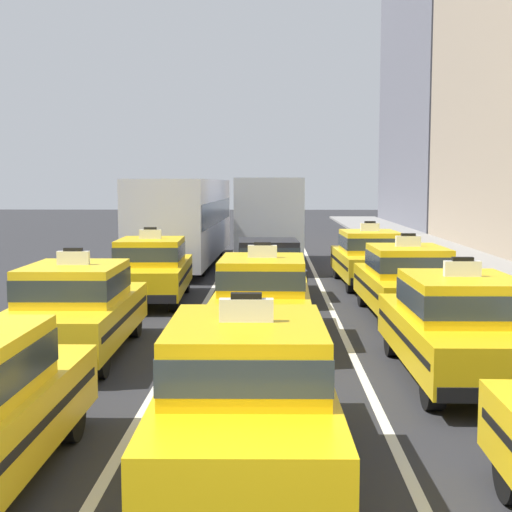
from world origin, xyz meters
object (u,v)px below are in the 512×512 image
object	(u,v)px
taxi_left_second	(76,307)
taxi_right_second	(459,325)
taxi_right_third	(406,280)
taxi_center_nearest	(247,392)
sedan_center_third	(268,267)
bus_left_fourth	(185,217)
taxi_center_second	(263,297)
taxi_right_fourth	(369,257)
taxi_left_third	(151,268)
box_truck_center_fourth	(271,219)

from	to	relation	value
taxi_left_second	taxi_right_second	bearing A→B (deg)	-12.66
taxi_left_second	taxi_right_third	world-z (taller)	same
taxi_center_nearest	taxi_right_third	xyz separation A→B (m)	(3.33, 8.91, 0.00)
sedan_center_third	taxi_right_third	bearing A→B (deg)	-41.86
taxi_left_second	taxi_right_second	world-z (taller)	same
bus_left_fourth	taxi_center_nearest	size ratio (longest dim) A/B	2.45
taxi_center_second	sedan_center_third	xyz separation A→B (m)	(0.07, 5.36, -0.03)
taxi_left_second	taxi_right_fourth	xyz separation A→B (m)	(6.41, 9.03, 0.00)
taxi_left_third	taxi_center_nearest	world-z (taller)	same
box_truck_center_fourth	taxi_left_third	bearing A→B (deg)	-111.05
taxi_center_nearest	taxi_center_second	bearing A→B (deg)	89.33
box_truck_center_fourth	taxi_right_third	world-z (taller)	box_truck_center_fourth
bus_left_fourth	taxi_right_third	distance (m)	12.49
bus_left_fourth	taxi_right_fourth	distance (m)	8.33
taxi_left_third	taxi_center_second	size ratio (longest dim) A/B	1.01
bus_left_fourth	sedan_center_third	world-z (taller)	bus_left_fourth
taxi_right_fourth	taxi_center_second	bearing A→B (deg)	-111.83
taxi_left_third	taxi_right_second	world-z (taller)	same
bus_left_fourth	taxi_center_nearest	xyz separation A→B (m)	(3.05, -19.60, -0.94)
sedan_center_third	taxi_right_third	xyz separation A→B (m)	(3.19, -2.85, 0.03)
taxi_center_second	taxi_right_second	size ratio (longest dim) A/B	1.00
taxi_right_second	box_truck_center_fourth	bearing A→B (deg)	100.90
taxi_right_fourth	taxi_left_second	bearing A→B (deg)	-125.40
taxi_right_second	taxi_right_third	world-z (taller)	same
taxi_left_second	taxi_right_third	xyz separation A→B (m)	(6.57, 3.79, 0.00)
taxi_left_second	sedan_center_third	size ratio (longest dim) A/B	1.05
taxi_left_second	taxi_center_second	xyz separation A→B (m)	(3.31, 1.28, 0.00)
taxi_left_third	bus_left_fourth	xyz separation A→B (m)	(-0.16, 8.57, 0.94)
taxi_center_second	taxi_right_third	bearing A→B (deg)	37.52
sedan_center_third	bus_left_fourth	bearing A→B (deg)	112.21
bus_left_fourth	box_truck_center_fourth	size ratio (longest dim) A/B	1.60
bus_left_fourth	sedan_center_third	distance (m)	8.52
taxi_center_second	taxi_right_third	xyz separation A→B (m)	(3.26, 2.50, 0.00)
sedan_center_third	taxi_right_second	size ratio (longest dim) A/B	0.95
taxi_center_second	taxi_right_fourth	xyz separation A→B (m)	(3.10, 7.74, 0.00)
taxi_left_third	sedan_center_third	bearing A→B (deg)	13.50
taxi_left_second	taxi_right_second	distance (m)	6.58
taxi_left_third	taxi_right_second	distance (m)	9.54
taxi_center_second	taxi_right_fourth	bearing A→B (deg)	68.17
box_truck_center_fourth	sedan_center_third	bearing A→B (deg)	-90.52
taxi_right_third	box_truck_center_fourth	bearing A→B (deg)	107.00
sedan_center_third	box_truck_center_fourth	distance (m)	7.41
taxi_center_second	taxi_right_second	distance (m)	4.14
taxi_center_nearest	box_truck_center_fourth	size ratio (longest dim) A/B	0.65
taxi_center_nearest	taxi_right_fourth	world-z (taller)	same
taxi_center_nearest	taxi_center_second	size ratio (longest dim) A/B	1.00
taxi_center_nearest	sedan_center_third	size ratio (longest dim) A/B	1.05
bus_left_fourth	taxi_right_third	bearing A→B (deg)	-59.15
taxi_left_second	bus_left_fourth	world-z (taller)	bus_left_fourth
taxi_right_third	taxi_right_fourth	xyz separation A→B (m)	(-0.16, 5.24, 0.00)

